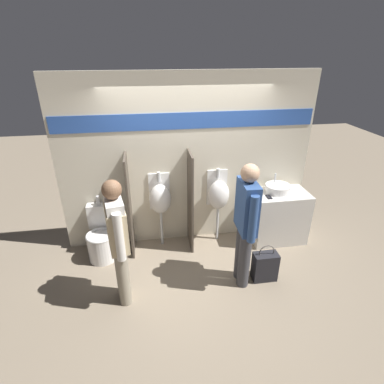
{
  "coord_description": "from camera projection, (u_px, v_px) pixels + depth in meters",
  "views": [
    {
      "loc": [
        -0.62,
        -3.75,
        2.97
      ],
      "look_at": [
        0.0,
        0.17,
        1.05
      ],
      "focal_mm": 28.0,
      "sensor_mm": 36.0,
      "label": 1
    }
  ],
  "objects": [
    {
      "name": "urinal_near_counter",
      "position": [
        160.0,
        199.0,
        4.67
      ],
      "size": [
        0.35,
        0.28,
        1.25
      ],
      "color": "silver",
      "rests_on": "ground_plane"
    },
    {
      "name": "toilet",
      "position": [
        102.0,
        239.0,
        4.6
      ],
      "size": [
        0.43,
        0.59,
        0.95
      ],
      "color": "white",
      "rests_on": "ground_plane"
    },
    {
      "name": "person_in_vest",
      "position": [
        118.0,
        235.0,
        3.52
      ],
      "size": [
        0.29,
        0.58,
        1.69
      ],
      "rotation": [
        0.0,
        0.0,
        1.76
      ],
      "color": "gray",
      "rests_on": "ground_plane"
    },
    {
      "name": "sink_counter",
      "position": [
        278.0,
        216.0,
        4.99
      ],
      "size": [
        0.88,
        0.56,
        0.86
      ],
      "color": "silver",
      "rests_on": "ground_plane"
    },
    {
      "name": "ground_plane",
      "position": [
        194.0,
        256.0,
        4.71
      ],
      "size": [
        16.0,
        16.0,
        0.0
      ],
      "primitive_type": "plane",
      "color": "gray"
    },
    {
      "name": "display_wall",
      "position": [
        188.0,
        162.0,
        4.65
      ],
      "size": [
        3.93,
        0.07,
        2.7
      ],
      "color": "beige",
      "rests_on": "ground_plane"
    },
    {
      "name": "sink_basin",
      "position": [
        278.0,
        188.0,
        4.82
      ],
      "size": [
        0.4,
        0.4,
        0.26
      ],
      "color": "white",
      "rests_on": "sink_counter"
    },
    {
      "name": "urinal_far",
      "position": [
        218.0,
        195.0,
        4.8
      ],
      "size": [
        0.35,
        0.28,
        1.25
      ],
      "color": "silver",
      "rests_on": "ground_plane"
    },
    {
      "name": "shopping_bag",
      "position": [
        265.0,
        266.0,
        4.18
      ],
      "size": [
        0.34,
        0.19,
        0.57
      ],
      "color": "#232328",
      "rests_on": "ground_plane"
    },
    {
      "name": "divider_near_counter",
      "position": [
        130.0,
        206.0,
        4.53
      ],
      "size": [
        0.03,
        0.47,
        1.6
      ],
      "color": "#4C4238",
      "rests_on": "ground_plane"
    },
    {
      "name": "person_with_lanyard",
      "position": [
        246.0,
        222.0,
        3.82
      ],
      "size": [
        0.23,
        0.61,
        1.75
      ],
      "rotation": [
        0.0,
        0.0,
        1.54
      ],
      "color": "#3D3D42",
      "rests_on": "ground_plane"
    },
    {
      "name": "divider_mid",
      "position": [
        191.0,
        202.0,
        4.66
      ],
      "size": [
        0.03,
        0.47,
        1.6
      ],
      "color": "#4C4238",
      "rests_on": "ground_plane"
    },
    {
      "name": "cell_phone",
      "position": [
        269.0,
        197.0,
        4.66
      ],
      "size": [
        0.07,
        0.14,
        0.01
      ],
      "color": "black",
      "rests_on": "sink_counter"
    }
  ]
}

